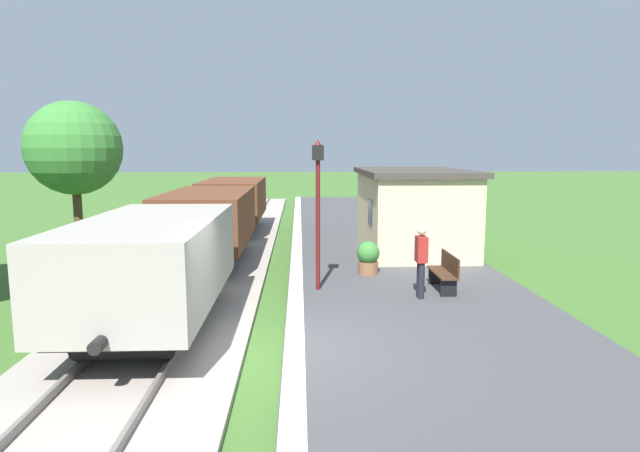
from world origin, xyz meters
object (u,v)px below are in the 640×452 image
bench_near_hut (445,271)px  station_hut (412,209)px  person_waiting (421,259)px  lamp_post_near (318,187)px  bench_down_platform (383,220)px  potted_planter (368,257)px  freight_train (209,222)px  tree_trackside_far (74,149)px

bench_near_hut → station_hut: bearing=86.8°
person_waiting → lamp_post_near: lamp_post_near is taller
bench_near_hut → lamp_post_near: size_ratio=0.41×
bench_down_platform → lamp_post_near: (-3.14, -9.54, 2.08)m
person_waiting → potted_planter: bearing=-70.2°
freight_train → bench_down_platform: (6.49, 5.49, -0.68)m
station_hut → person_waiting: 6.19m
freight_train → potted_planter: size_ratio=21.18×
bench_near_hut → person_waiting: (-0.76, -0.66, 0.46)m
freight_train → bench_near_hut: (6.49, -4.23, -0.68)m
person_waiting → lamp_post_near: bearing=-19.7°
freight_train → tree_trackside_far: 5.01m
station_hut → person_waiting: station_hut is taller
person_waiting → lamp_post_near: size_ratio=0.46×
potted_planter → tree_trackside_far: size_ratio=0.17×
lamp_post_near → tree_trackside_far: (-7.73, 4.76, 0.93)m
tree_trackside_far → bench_near_hut: bearing=-24.4°
potted_planter → tree_trackside_far: 10.16m
freight_train → bench_down_platform: size_ratio=12.93×
bench_near_hut → potted_planter: (-1.67, 1.84, 0.00)m
station_hut → bench_near_hut: bearing=-93.2°
station_hut → potted_planter: (-1.98, -3.58, -0.93)m
station_hut → potted_planter: size_ratio=6.33×
bench_down_platform → freight_train: bearing=-139.8°
bench_near_hut → tree_trackside_far: (-10.87, 4.94, 3.01)m
freight_train → lamp_post_near: 5.44m
tree_trackside_far → freight_train: bearing=-9.1°
potted_planter → tree_trackside_far: (-9.19, 3.10, 3.01)m
freight_train → tree_trackside_far: (-4.38, 0.70, 2.34)m
bench_down_platform → tree_trackside_far: tree_trackside_far is taller
lamp_post_near → freight_train: bearing=129.6°
tree_trackside_far → bench_down_platform: bearing=23.8°
tree_trackside_far → station_hut: bearing=2.5°
bench_down_platform → potted_planter: size_ratio=1.64×
station_hut → bench_near_hut: station_hut is taller
freight_train → potted_planter: (4.82, -2.39, -0.67)m
station_hut → tree_trackside_far: bearing=-177.5°
station_hut → bench_down_platform: (-0.31, 4.31, -0.93)m
bench_near_hut → bench_down_platform: 9.72m
freight_train → bench_near_hut: freight_train is taller
station_hut → lamp_post_near: 6.37m
person_waiting → tree_trackside_far: size_ratio=0.33×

